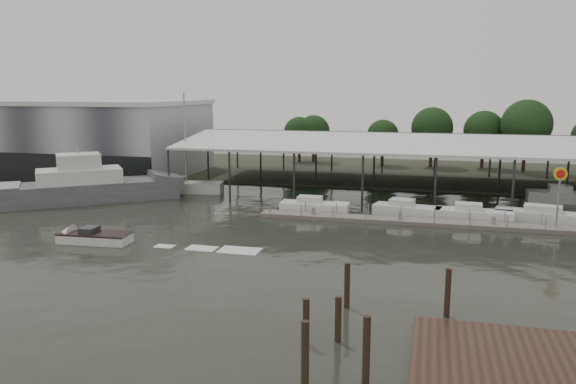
% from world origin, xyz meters
% --- Properties ---
extents(ground, '(200.00, 200.00, 0.00)m').
position_xyz_m(ground, '(0.00, 0.00, 0.00)').
color(ground, '#242921').
rests_on(ground, ground).
extents(land_strip_far, '(140.00, 30.00, 0.30)m').
position_xyz_m(land_strip_far, '(0.00, 42.00, 0.10)').
color(land_strip_far, '#3C4030').
rests_on(land_strip_far, ground).
extents(land_strip_west, '(20.00, 40.00, 0.30)m').
position_xyz_m(land_strip_west, '(-40.00, 30.00, 0.10)').
color(land_strip_west, '#3C4030').
rests_on(land_strip_west, ground).
extents(storage_warehouse, '(24.50, 20.50, 10.50)m').
position_xyz_m(storage_warehouse, '(-28.00, 29.94, 5.29)').
color(storage_warehouse, '#A5ABB0').
rests_on(storage_warehouse, ground).
extents(covered_boat_shed, '(58.24, 24.00, 6.96)m').
position_xyz_m(covered_boat_shed, '(17.00, 28.00, 6.13)').
color(covered_boat_shed, white).
rests_on(covered_boat_shed, ground).
extents(trawler_dock, '(3.00, 18.00, 0.50)m').
position_xyz_m(trawler_dock, '(-30.00, 14.00, 0.25)').
color(trawler_dock, slate).
rests_on(trawler_dock, ground).
extents(floating_dock, '(28.00, 2.00, 1.40)m').
position_xyz_m(floating_dock, '(15.00, 10.00, 0.20)').
color(floating_dock, slate).
rests_on(floating_dock, ground).
extents(shell_fuel_sign, '(1.10, 0.18, 5.55)m').
position_xyz_m(shell_fuel_sign, '(27.00, 9.99, 3.93)').
color(shell_fuel_sign, gray).
rests_on(shell_fuel_sign, ground).
extents(grey_trawler, '(17.99, 15.48, 8.84)m').
position_xyz_m(grey_trawler, '(-19.08, 12.36, 1.58)').
color(grey_trawler, slate).
rests_on(grey_trawler, ground).
extents(white_sailboat, '(9.66, 4.24, 11.78)m').
position_xyz_m(white_sailboat, '(-11.94, 19.56, 0.64)').
color(white_sailboat, white).
rests_on(white_sailboat, ground).
extents(speedboat_underway, '(17.38, 3.15, 2.00)m').
position_xyz_m(speedboat_underway, '(-9.51, -2.75, 0.39)').
color(speedboat_underway, white).
rests_on(speedboat_underway, ground).
extents(moored_cruiser_0, '(6.72, 2.35, 1.70)m').
position_xyz_m(moored_cruiser_0, '(5.56, 12.28, 0.61)').
color(moored_cruiser_0, white).
rests_on(moored_cruiser_0, ground).
extents(moored_cruiser_1, '(6.61, 3.44, 1.70)m').
position_xyz_m(moored_cruiser_1, '(14.41, 13.05, 0.61)').
color(moored_cruiser_1, white).
rests_on(moored_cruiser_1, ground).
extents(moored_cruiser_2, '(6.96, 2.60, 1.70)m').
position_xyz_m(moored_cruiser_2, '(20.44, 12.54, 0.61)').
color(moored_cruiser_2, white).
rests_on(moored_cruiser_2, ground).
extents(moored_cruiser_3, '(9.37, 4.05, 1.70)m').
position_xyz_m(moored_cruiser_3, '(26.91, 13.25, 0.61)').
color(moored_cruiser_3, white).
rests_on(moored_cruiser_3, ground).
extents(mooring_pilings, '(6.84, 9.51, 3.57)m').
position_xyz_m(mooring_pilings, '(13.36, -15.68, 1.02)').
color(mooring_pilings, '#37281B').
rests_on(mooring_pilings, ground).
extents(horizon_tree_line, '(68.47, 9.68, 10.62)m').
position_xyz_m(horizon_tree_line, '(25.99, 47.64, 5.96)').
color(horizon_tree_line, '#312415').
rests_on(horizon_tree_line, ground).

